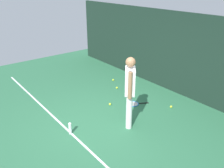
# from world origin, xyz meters

# --- Properties ---
(ground_plane) EXTENTS (12.00, 12.00, 0.00)m
(ground_plane) POSITION_xyz_m (0.00, 0.00, 0.00)
(ground_plane) COLOR #2D6B47
(back_fence) EXTENTS (10.00, 0.10, 2.41)m
(back_fence) POSITION_xyz_m (0.00, 3.00, 1.21)
(back_fence) COLOR #192D23
(back_fence) RESTS_ON ground
(court_line) EXTENTS (9.00, 0.05, 0.00)m
(court_line) POSITION_xyz_m (0.00, -0.66, 0.00)
(court_line) COLOR white
(court_line) RESTS_ON ground
(tennis_player) EXTENTS (0.44, 0.43, 1.70)m
(tennis_player) POSITION_xyz_m (0.39, 0.61, 0.97)
(tennis_player) COLOR white
(tennis_player) RESTS_ON ground
(tennis_racket) EXTENTS (0.47, 0.62, 0.03)m
(tennis_racket) POSITION_xyz_m (-0.28, 1.42, 0.01)
(tennis_racket) COLOR black
(tennis_racket) RESTS_ON ground
(tennis_ball_near_player) EXTENTS (0.07, 0.07, 0.07)m
(tennis_ball_near_player) POSITION_xyz_m (0.50, 2.07, 0.03)
(tennis_ball_near_player) COLOR #CCE033
(tennis_ball_near_player) RESTS_ON ground
(tennis_ball_by_fence) EXTENTS (0.07, 0.07, 0.07)m
(tennis_ball_by_fence) POSITION_xyz_m (-0.66, 0.85, 0.03)
(tennis_ball_by_fence) COLOR #CCE033
(tennis_ball_by_fence) RESTS_ON ground
(tennis_ball_mid_court) EXTENTS (0.07, 0.07, 0.07)m
(tennis_ball_mid_court) POSITION_xyz_m (-1.38, 1.69, 0.03)
(tennis_ball_mid_court) COLOR #CCE033
(tennis_ball_mid_court) RESTS_ON ground
(tennis_ball_far_left) EXTENTS (0.07, 0.07, 0.07)m
(tennis_ball_far_left) POSITION_xyz_m (-1.96, 2.01, 0.03)
(tennis_ball_far_left) COLOR #CCE033
(tennis_ball_far_left) RESTS_ON ground
(water_bottle) EXTENTS (0.07, 0.07, 0.28)m
(water_bottle) POSITION_xyz_m (-0.17, -0.67, 0.14)
(water_bottle) COLOR white
(water_bottle) RESTS_ON ground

